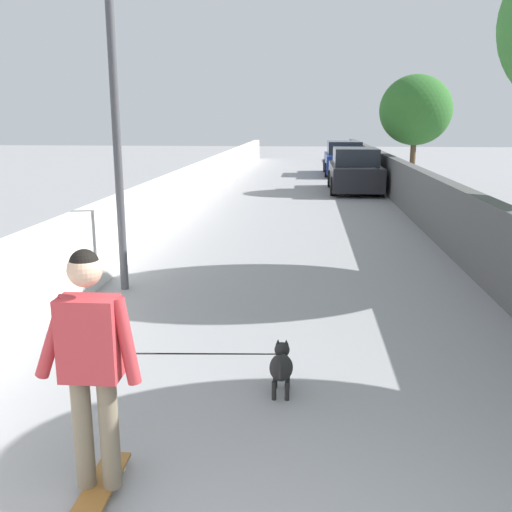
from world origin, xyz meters
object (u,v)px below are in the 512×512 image
(tree_right_mid, at_px, (416,110))
(car_far, at_px, (344,159))
(lamp_post, at_px, (113,73))
(car_near, at_px, (355,171))
(skateboard, at_px, (100,487))
(person_skateboarder, at_px, (91,353))
(dog, at_px, (280,365))

(tree_right_mid, height_order, car_far, tree_right_mid)
(lamp_post, bearing_deg, car_near, -19.45)
(lamp_post, distance_m, skateboard, 5.91)
(tree_right_mid, relative_size, person_skateboarder, 2.44)
(skateboard, bearing_deg, person_skateboarder, 180.00)
(tree_right_mid, relative_size, dog, 2.08)
(skateboard, xyz_separation_m, car_far, (23.90, -3.08, 0.65))
(car_far, bearing_deg, person_skateboarder, 172.66)
(person_skateboarder, height_order, car_far, person_skateboarder)
(tree_right_mid, xyz_separation_m, car_far, (6.25, 2.03, -2.11))
(dog, bearing_deg, person_skateboarder, 144.75)
(dog, distance_m, car_near, 15.91)
(tree_right_mid, xyz_separation_m, skateboard, (-17.64, 5.11, -2.76))
(lamp_post, relative_size, person_skateboarder, 2.81)
(tree_right_mid, height_order, lamp_post, lamp_post)
(tree_right_mid, xyz_separation_m, person_skateboarder, (-17.64, 5.11, -1.78))
(tree_right_mid, xyz_separation_m, dog, (-16.00, 3.95, -2.55))
(car_near, bearing_deg, car_far, -0.00)
(skateboard, bearing_deg, car_far, -7.34)
(skateboard, xyz_separation_m, car_near, (17.43, -3.08, 0.65))
(tree_right_mid, distance_m, person_skateboarder, 18.46)
(skateboard, distance_m, dog, 2.02)
(tree_right_mid, bearing_deg, person_skateboarder, 163.84)
(lamp_post, relative_size, car_far, 1.10)
(dog, bearing_deg, lamp_post, 38.23)
(skateboard, xyz_separation_m, dog, (1.64, -1.16, 0.21))
(lamp_post, xyz_separation_m, dog, (-3.20, -2.52, -2.88))
(skateboard, relative_size, car_near, 0.20)
(tree_right_mid, xyz_separation_m, lamp_post, (-12.80, 6.48, 0.33))
(car_far, bearing_deg, dog, 175.07)
(skateboard, bearing_deg, dog, -35.25)
(tree_right_mid, xyz_separation_m, car_near, (-0.22, 2.03, -2.11))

